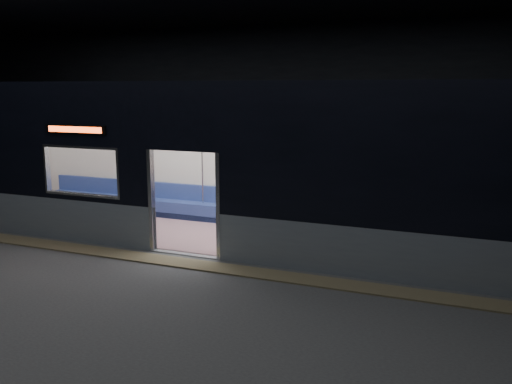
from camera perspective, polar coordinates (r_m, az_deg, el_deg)
The scene contains 7 objects.
station_floor at distance 9.93m, azimuth -10.40°, elevation -8.25°, with size 24.00×14.00×0.01m, color #47494C.
station_envelope at distance 9.40m, azimuth -11.19°, elevation 13.40°, with size 24.00×14.00×5.00m.
tactile_strip at distance 10.36m, azimuth -8.78°, elevation -7.25°, with size 22.80×0.50×0.03m, color #8C7F59.
metro_car at distance 11.69m, azimuth -4.05°, elevation 4.12°, with size 18.00×3.04×3.35m.
passenger at distance 12.15m, azimuth 5.55°, elevation -0.45°, with size 0.48×0.78×1.47m.
handbag at distance 11.94m, azimuth 5.12°, elevation -1.33°, with size 0.29×0.25×0.15m, color black.
transit_map at distance 11.87m, azimuth 19.76°, elevation 1.99°, with size 1.12×0.03×0.73m, color white.
Camera 1 is at (5.10, -7.88, 3.23)m, focal length 38.00 mm.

